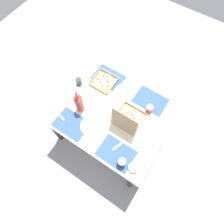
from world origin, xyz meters
TOP-DOWN VIEW (x-y plane):
  - ground_plane at (0.00, 0.00)m, footprint 6.00×6.00m
  - dining_table at (0.00, 0.00)m, footprint 1.25×1.00m
  - placemat_near_left at (-0.28, -0.35)m, footprint 0.36×0.26m
  - placemat_near_right at (0.28, -0.35)m, footprint 0.36×0.26m
  - placemat_far_left at (-0.28, 0.35)m, footprint 0.36×0.26m
  - placemat_far_right at (0.28, 0.35)m, footprint 0.36×0.26m
  - pizza_box_edge_far at (-0.20, -0.01)m, footprint 0.29×0.29m
  - pizza_box_corner_right at (0.29, -0.27)m, footprint 0.26×0.26m
  - plate_middle at (0.09, 0.26)m, footprint 0.22×0.22m
  - plate_near_right at (0.50, 0.06)m, footprint 0.20×0.20m
  - plate_near_left at (0.01, -0.28)m, footprint 0.24×0.24m
  - soda_bottle at (0.31, 0.15)m, footprint 0.09×0.09m
  - cup_red at (-0.32, -0.23)m, footprint 0.07×0.07m
  - cup_clear_left at (0.51, -0.09)m, footprint 0.07×0.07m
  - cup_dark at (-0.38, 0.41)m, footprint 0.08×0.08m
  - condiment_bowl at (-0.50, 0.38)m, footprint 0.10×0.10m
  - fork_by_far_left at (-0.27, 0.25)m, footprint 0.08×0.18m
  - knife_by_near_left at (-0.48, -0.11)m, footprint 0.02×0.21m
  - fork_by_far_right at (0.46, 0.34)m, footprint 0.19×0.06m

SIDE VIEW (x-z plane):
  - ground_plane at x=0.00m, z-range 0.00..0.00m
  - dining_table at x=0.00m, z-range 0.25..0.98m
  - placemat_near_left at x=-0.28m, z-range 0.73..0.73m
  - placemat_near_right at x=0.28m, z-range 0.73..0.73m
  - placemat_far_left at x=-0.28m, z-range 0.73..0.73m
  - placemat_far_right at x=0.28m, z-range 0.73..0.73m
  - fork_by_far_left at x=-0.27m, z-range 0.73..0.73m
  - knife_by_near_left at x=-0.48m, z-range 0.73..0.73m
  - fork_by_far_right at x=0.46m, z-range 0.73..0.73m
  - plate_near_right at x=0.50m, z-range 0.73..0.74m
  - plate_middle at x=0.09m, z-range 0.72..0.75m
  - plate_near_left at x=0.01m, z-range 0.72..0.75m
  - pizza_box_corner_right at x=0.29m, z-range 0.72..0.76m
  - condiment_bowl at x=-0.50m, z-range 0.73..0.77m
  - cup_red at x=-0.32m, z-range 0.73..0.82m
  - cup_clear_left at x=0.51m, z-range 0.73..0.82m
  - cup_dark at x=-0.38m, z-range 0.73..0.82m
  - pizza_box_edge_far at x=-0.20m, z-range 0.62..0.94m
  - soda_bottle at x=0.31m, z-range 0.70..1.02m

